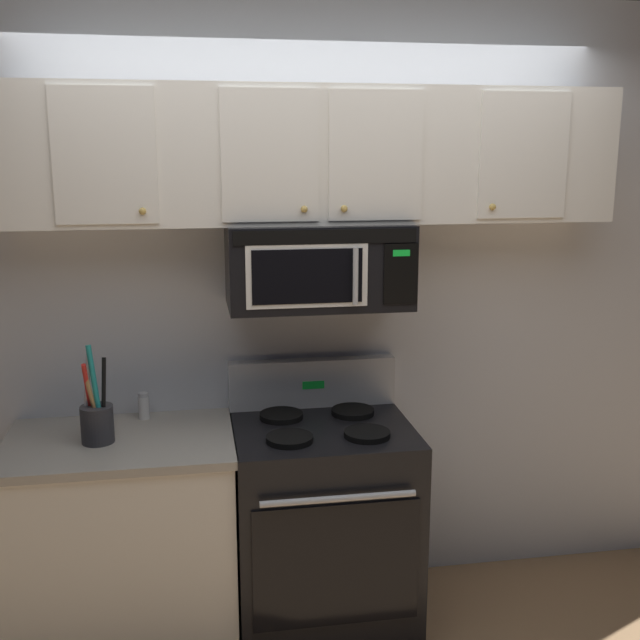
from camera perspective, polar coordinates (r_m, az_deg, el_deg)
back_wall at (r=3.49m, az=-0.83°, el=1.04°), size 5.20×0.10×2.70m
stove_range at (r=3.44m, az=0.19°, el=-14.75°), size 0.76×0.69×1.12m
over_range_microwave at (r=3.21m, az=-0.16°, el=4.12°), size 0.76×0.43×0.35m
upper_cabinets at (r=3.21m, az=-0.25°, el=12.18°), size 2.50×0.36×0.55m
counter_segment at (r=3.43m, az=-14.35°, el=-15.59°), size 0.93×0.65×0.90m
utensil_crock_charcoal at (r=3.19m, az=-16.35°, el=-7.09°), size 0.13×0.13×0.40m
salt_shaker at (r=3.43m, az=-13.04°, el=-6.28°), size 0.05×0.05×0.12m
spice_jar at (r=3.34m, az=-16.27°, el=-7.10°), size 0.04×0.04×0.11m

